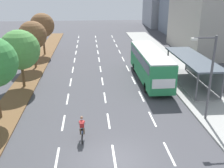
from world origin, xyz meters
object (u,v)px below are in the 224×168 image
bus_shelter (194,68)px  median_tree_fourth (33,35)px  median_tree_third (20,50)px  streetlight (209,73)px  bus (150,62)px  cyclist (82,129)px  median_tree_fifth (42,25)px

bus_shelter → median_tree_fourth: (-17.81, 7.65, 2.36)m
median_tree_third → streetlight: streetlight is taller
bus_shelter → bus: 4.64m
cyclist → median_tree_fourth: median_tree_fourth is taller
cyclist → streetlight: bearing=11.8°
cyclist → median_tree_third: (-6.23, 10.52, 3.18)m
bus_shelter → bus: (-4.28, 1.78, 0.20)m
median_tree_fifth → streetlight: 27.26m
cyclist → median_tree_fourth: 18.83m
median_tree_fourth → bus_shelter: bearing=-23.2°
bus → bus_shelter: bearing=-22.6°
median_tree_third → median_tree_fourth: bearing=90.5°
median_tree_fourth → streetlight: streetlight is taller
median_tree_third → median_tree_fourth: median_tree_fourth is taller
median_tree_third → median_tree_fourth: size_ratio=1.00×
bus_shelter → streetlight: size_ratio=1.54×
bus → streetlight: 9.99m
median_tree_fifth → median_tree_third: bearing=-90.1°
median_tree_fifth → cyclist: bearing=-75.7°
median_tree_fourth → median_tree_fifth: size_ratio=0.95×
bus_shelter → median_tree_third: bearing=177.6°
bus → median_tree_fourth: median_tree_fourth is taller
streetlight → median_tree_fourth: bearing=135.5°
median_tree_fifth → bus_shelter: bearing=-39.4°
median_tree_third → streetlight: (15.63, -8.55, -0.08)m
median_tree_fifth → streetlight: streetlight is taller
streetlight → bus_shelter: bearing=74.9°
bus → median_tree_third: size_ratio=1.93×
median_tree_fourth → streetlight: size_ratio=0.90×
median_tree_fifth → median_tree_fourth: bearing=-90.8°
bus → median_tree_fifth: size_ratio=1.83×
streetlight → bus: bearing=102.8°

